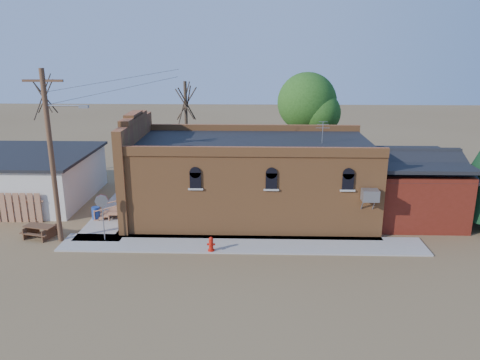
{
  "coord_description": "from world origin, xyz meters",
  "views": [
    {
      "loc": [
        2.05,
        -21.58,
        10.12
      ],
      "look_at": [
        1.27,
        4.84,
        2.4
      ],
      "focal_mm": 35.0,
      "sensor_mm": 36.0,
      "label": 1
    }
  ],
  "objects_px": {
    "picnic_table": "(40,230)",
    "fire_hydrant": "(211,244)",
    "stop_sign": "(102,205)",
    "trash_barrel": "(96,213)",
    "brick_bar": "(247,178)",
    "utility_pole": "(52,154)"
  },
  "relations": [
    {
      "from": "utility_pole",
      "to": "picnic_table",
      "type": "relative_size",
      "value": 4.84
    },
    {
      "from": "fire_hydrant",
      "to": "picnic_table",
      "type": "relative_size",
      "value": 0.4
    },
    {
      "from": "fire_hydrant",
      "to": "picnic_table",
      "type": "bearing_deg",
      "value": 156.82
    },
    {
      "from": "fire_hydrant",
      "to": "picnic_table",
      "type": "height_order",
      "value": "fire_hydrant"
    },
    {
      "from": "stop_sign",
      "to": "utility_pole",
      "type": "bearing_deg",
      "value": -176.89
    },
    {
      "from": "brick_bar",
      "to": "stop_sign",
      "type": "height_order",
      "value": "brick_bar"
    },
    {
      "from": "trash_barrel",
      "to": "picnic_table",
      "type": "xyz_separation_m",
      "value": [
        -2.2,
        -2.65,
        -0.0
      ]
    },
    {
      "from": "picnic_table",
      "to": "stop_sign",
      "type": "bearing_deg",
      "value": 7.59
    },
    {
      "from": "trash_barrel",
      "to": "picnic_table",
      "type": "height_order",
      "value": "trash_barrel"
    },
    {
      "from": "brick_bar",
      "to": "picnic_table",
      "type": "relative_size",
      "value": 8.82
    },
    {
      "from": "brick_bar",
      "to": "fire_hydrant",
      "type": "relative_size",
      "value": 21.92
    },
    {
      "from": "brick_bar",
      "to": "fire_hydrant",
      "type": "xyz_separation_m",
      "value": [
        -1.69,
        -5.5,
        -1.89
      ]
    },
    {
      "from": "brick_bar",
      "to": "stop_sign",
      "type": "bearing_deg",
      "value": -150.21
    },
    {
      "from": "utility_pole",
      "to": "stop_sign",
      "type": "relative_size",
      "value": 3.56
    },
    {
      "from": "stop_sign",
      "to": "trash_barrel",
      "type": "height_order",
      "value": "stop_sign"
    },
    {
      "from": "fire_hydrant",
      "to": "brick_bar",
      "type": "bearing_deg",
      "value": 59.58
    },
    {
      "from": "fire_hydrant",
      "to": "trash_barrel",
      "type": "distance_m",
      "value": 8.43
    },
    {
      "from": "stop_sign",
      "to": "picnic_table",
      "type": "bearing_deg",
      "value": 176.18
    },
    {
      "from": "picnic_table",
      "to": "fire_hydrant",
      "type": "bearing_deg",
      "value": 4.38
    },
    {
      "from": "brick_bar",
      "to": "fire_hydrant",
      "type": "height_order",
      "value": "brick_bar"
    },
    {
      "from": "trash_barrel",
      "to": "brick_bar",
      "type": "bearing_deg",
      "value": 7.67
    },
    {
      "from": "brick_bar",
      "to": "utility_pole",
      "type": "xyz_separation_m",
      "value": [
        -9.79,
        -4.29,
        2.43
      ]
    }
  ]
}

